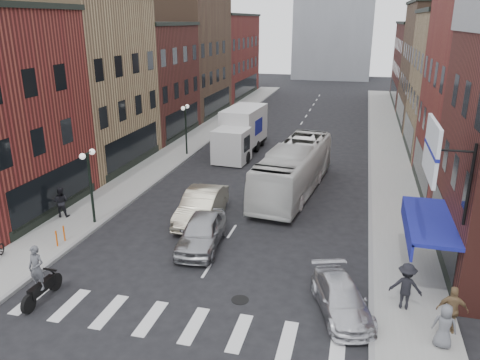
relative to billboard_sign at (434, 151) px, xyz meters
name	(u,v)px	position (x,y,z in m)	size (l,w,h in m)	color
ground	(200,280)	(-8.59, -0.50, -6.13)	(160.00, 160.00, 0.00)	black
sidewalk_left	(191,142)	(-17.09, 21.50, -6.06)	(3.00, 74.00, 0.15)	gray
sidewalk_right	(389,155)	(-0.09, 21.50, -6.06)	(3.00, 74.00, 0.15)	gray
curb_left	(207,144)	(-15.59, 21.50, -6.13)	(0.20, 74.00, 0.16)	gray
curb_right	(369,155)	(-1.59, 21.50, -6.13)	(0.20, 74.00, 0.16)	gray
crosswalk_stripes	(173,322)	(-8.59, -3.50, -6.13)	(12.00, 2.20, 0.01)	silver
bldg_left_mid_a	(67,82)	(-23.58, 13.50, 0.02)	(10.30, 10.20, 12.30)	#947551
bldg_left_mid_b	(131,80)	(-23.58, 23.50, -0.98)	(10.30, 10.20, 10.30)	#4F211C
bldg_left_far_a	(175,55)	(-23.58, 34.50, 0.52)	(10.30, 12.20, 13.30)	brown
bldg_left_far_b	(213,56)	(-23.58, 48.50, -0.48)	(10.30, 16.20, 11.30)	maroon
bldg_right_far_a	(458,66)	(6.41, 34.50, 0.02)	(10.30, 12.20, 12.30)	brown
bldg_right_far_b	(437,64)	(6.41, 48.50, -0.98)	(10.30, 16.20, 10.30)	#4F211C
awning_blue	(425,222)	(0.34, 2.00, -3.50)	(1.80, 5.00, 0.78)	navy
billboard_sign	(434,151)	(0.00, 0.00, 0.00)	(1.52, 3.00, 3.70)	black
streetlamp_near	(89,173)	(-15.99, 3.50, -3.22)	(0.32, 1.22, 4.11)	black
streetlamp_far	(186,120)	(-15.99, 17.50, -3.22)	(0.32, 1.22, 4.11)	black
bike_rack	(60,236)	(-16.19, 0.80, -5.58)	(0.08, 0.68, 0.80)	#D8590C
box_truck	(241,132)	(-11.91, 19.22, -4.34)	(2.94, 8.48, 3.62)	silver
motorcycle_rider	(39,276)	(-14.07, -3.54, -5.01)	(0.67, 2.36, 2.41)	black
transit_bus	(294,169)	(-6.37, 11.23, -4.58)	(2.61, 11.15, 3.11)	silver
sedan_left_near	(202,232)	(-9.53, 2.50, -5.34)	(1.87, 4.64, 1.58)	#A3A4A8
sedan_left_far	(202,206)	(-10.58, 5.50, -5.28)	(1.80, 5.16, 1.70)	beige
curb_car	(341,299)	(-2.71, -1.35, -5.53)	(1.68, 4.13, 1.20)	silver
ped_left_solo	(61,202)	(-18.12, 3.75, -5.14)	(0.82, 0.47, 1.69)	black
ped_right_a	(406,286)	(-0.42, -0.64, -5.07)	(1.19, 0.59, 1.84)	black
ped_right_b	(452,310)	(1.01, -1.79, -5.09)	(1.04, 0.52, 1.78)	brown
ped_right_c	(445,326)	(0.66, -2.65, -5.20)	(0.76, 0.50, 1.56)	#5C5E64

